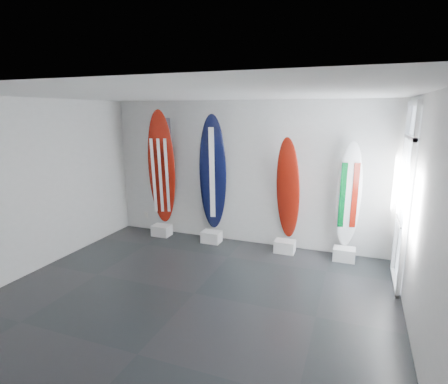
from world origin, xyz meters
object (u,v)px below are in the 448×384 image
at_px(surfboard_swiss, 288,189).
at_px(surfboard_italy, 349,195).
at_px(surfboard_usa, 162,169).
at_px(surfboard_navy, 213,174).

bearing_deg(surfboard_swiss, surfboard_italy, 6.86).
bearing_deg(surfboard_usa, surfboard_italy, -20.12).
distance_m(surfboard_navy, surfboard_italy, 2.74).
xyz_separation_m(surfboard_navy, surfboard_italy, (2.73, 0.00, -0.23)).
distance_m(surfboard_usa, surfboard_italy, 3.98).
bearing_deg(surfboard_navy, surfboard_usa, 163.36).
xyz_separation_m(surfboard_usa, surfboard_navy, (1.23, 0.00, -0.05)).
xyz_separation_m(surfboard_swiss, surfboard_italy, (1.14, 0.00, -0.02)).
xyz_separation_m(surfboard_usa, surfboard_italy, (3.97, 0.00, -0.28)).
height_order(surfboard_navy, surfboard_swiss, surfboard_navy).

